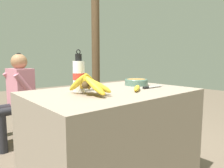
{
  "coord_description": "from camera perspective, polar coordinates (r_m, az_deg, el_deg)",
  "views": [
    {
      "loc": [
        -0.96,
        -1.11,
        1.0
      ],
      "look_at": [
        0.04,
        0.05,
        0.81
      ],
      "focal_mm": 32.0,
      "sensor_mm": 36.0,
      "label": 1
    }
  ],
  "objects": [
    {
      "name": "wooden_bench",
      "position": [
        2.67,
        -22.95,
        -7.27
      ],
      "size": [
        1.89,
        0.32,
        0.43
      ],
      "color": "brown",
      "rests_on": "ground_plane"
    },
    {
      "name": "water_bottle",
      "position": [
        1.42,
        -9.47,
        2.45
      ],
      "size": [
        0.08,
        0.08,
        0.3
      ],
      "color": "white",
      "rests_on": "market_counter"
    },
    {
      "name": "market_counter",
      "position": [
        1.59,
        0.17,
        -15.79
      ],
      "size": [
        1.2,
        0.81,
        0.77
      ],
      "color": "gray",
      "rests_on": "ground_plane"
    },
    {
      "name": "serving_bowl",
      "position": [
        1.79,
        6.96,
        0.66
      ],
      "size": [
        0.2,
        0.2,
        0.06
      ],
      "color": "#4C6B5B",
      "rests_on": "market_counter"
    },
    {
      "name": "knife",
      "position": [
        1.62,
        10.82,
        -0.84
      ],
      "size": [
        0.23,
        0.03,
        0.02
      ],
      "rotation": [
        0.0,
        0.0,
        -0.01
      ],
      "color": "#BCBCC1",
      "rests_on": "market_counter"
    },
    {
      "name": "support_post_far",
      "position": [
        3.41,
        -4.7,
        11.6
      ],
      "size": [
        0.13,
        0.13,
        2.56
      ],
      "color": "#4C3823",
      "rests_on": "ground_plane"
    },
    {
      "name": "seated_vendor",
      "position": [
        2.56,
        -25.62,
        -2.23
      ],
      "size": [
        0.43,
        0.41,
        1.08
      ],
      "rotation": [
        0.0,
        0.0,
        3.24
      ],
      "color": "#232328",
      "rests_on": "ground_plane"
    },
    {
      "name": "banana_bunch_ripe",
      "position": [
        1.27,
        -6.37,
        -0.0
      ],
      "size": [
        0.21,
        0.34,
        0.16
      ],
      "color": "#4C381E",
      "rests_on": "market_counter"
    },
    {
      "name": "loose_banana_front",
      "position": [
        1.47,
        7.16,
        -1.2
      ],
      "size": [
        0.19,
        0.16,
        0.04
      ],
      "rotation": [
        0.0,
        0.0,
        0.64
      ],
      "color": "gold",
      "rests_on": "market_counter"
    },
    {
      "name": "banana_bunch_green",
      "position": [
        2.86,
        -12.37,
        -3.35
      ],
      "size": [
        0.19,
        0.27,
        0.14
      ],
      "color": "#4C381E",
      "rests_on": "wooden_bench"
    }
  ]
}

